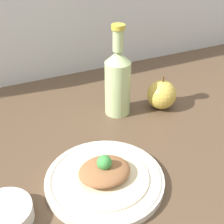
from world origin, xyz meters
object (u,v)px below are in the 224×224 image
(plate, at_px, (105,179))
(dipping_bowl, at_px, (4,215))
(plated_food, at_px, (105,172))
(cider_bottle, at_px, (118,80))
(apple, at_px, (162,95))

(plate, relative_size, dipping_bowl, 2.35)
(plated_food, distance_m, dipping_bowl, 0.21)
(plated_food, xyz_separation_m, dipping_bowl, (-0.21, -0.01, -0.01))
(plate, relative_size, plated_food, 1.35)
(plate, xyz_separation_m, cider_bottle, (0.15, 0.25, 0.09))
(apple, height_order, dipping_bowl, apple)
(cider_bottle, height_order, apple, cider_bottle)
(cider_bottle, bearing_deg, dipping_bowl, -144.84)
(plated_food, distance_m, cider_bottle, 0.30)
(plate, distance_m, cider_bottle, 0.30)
(apple, xyz_separation_m, dipping_bowl, (-0.49, -0.22, -0.03))
(plated_food, relative_size, cider_bottle, 0.74)
(cider_bottle, bearing_deg, plate, -121.60)
(cider_bottle, relative_size, dipping_bowl, 2.37)
(dipping_bowl, bearing_deg, plate, 2.31)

